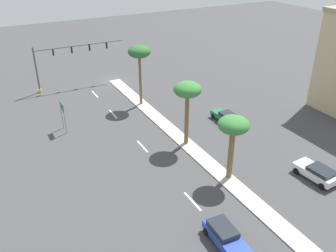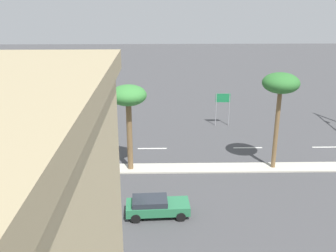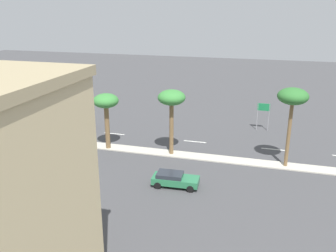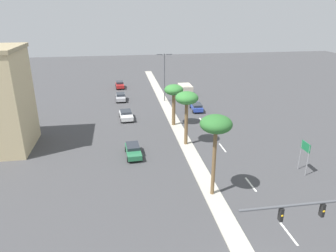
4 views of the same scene
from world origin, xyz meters
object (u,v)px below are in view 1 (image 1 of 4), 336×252
(sedan_white_near, at_px, (317,172))
(sedan_blue_rear, at_px, (225,236))
(palm_tree_left, at_px, (187,92))
(directional_road_sign, at_px, (62,110))
(palm_tree_inboard, at_px, (233,128))
(sedan_green_right, at_px, (227,117))
(traffic_signal_gantry, at_px, (60,60))
(palm_tree_far, at_px, (139,53))

(sedan_white_near, bearing_deg, sedan_blue_rear, 11.97)
(palm_tree_left, distance_m, sedan_white_near, 14.93)
(directional_road_sign, bearing_deg, palm_tree_inboard, 124.36)
(palm_tree_left, relative_size, sedan_blue_rear, 1.63)
(palm_tree_left, bearing_deg, directional_road_sign, -40.08)
(palm_tree_inboard, height_order, sedan_green_right, palm_tree_inboard)
(traffic_signal_gantry, xyz_separation_m, sedan_green_right, (-15.20, 21.05, -3.70))
(palm_tree_inboard, height_order, sedan_blue_rear, palm_tree_inboard)
(palm_tree_inboard, relative_size, sedan_green_right, 1.48)
(traffic_signal_gantry, height_order, sedan_green_right, traffic_signal_gantry)
(palm_tree_far, bearing_deg, sedan_blue_rear, 79.31)
(palm_tree_left, bearing_deg, palm_tree_far, -89.83)
(sedan_green_right, bearing_deg, sedan_blue_rear, 53.48)
(palm_tree_far, height_order, palm_tree_inboard, palm_tree_far)
(palm_tree_inboard, bearing_deg, traffic_signal_gantry, -74.83)
(sedan_green_right, height_order, sedan_white_near, sedan_white_near)
(palm_tree_left, height_order, palm_tree_inboard, palm_tree_left)
(traffic_signal_gantry, distance_m, palm_tree_left, 24.68)
(traffic_signal_gantry, bearing_deg, sedan_blue_rear, 94.52)
(palm_tree_far, relative_size, sedan_white_near, 1.91)
(palm_tree_left, bearing_deg, sedan_white_near, 123.29)
(directional_road_sign, height_order, sedan_white_near, directional_road_sign)
(sedan_green_right, bearing_deg, palm_tree_far, -54.04)
(palm_tree_left, xyz_separation_m, sedan_white_near, (-7.62, 11.60, -5.52))
(sedan_green_right, height_order, sedan_blue_rear, sedan_blue_rear)
(palm_tree_far, distance_m, palm_tree_inboard, 19.79)
(palm_tree_far, height_order, palm_tree_left, palm_tree_far)
(palm_tree_inboard, relative_size, sedan_blue_rear, 1.45)
(palm_tree_left, relative_size, sedan_green_right, 1.67)
(traffic_signal_gantry, distance_m, palm_tree_far, 13.94)
(sedan_green_right, bearing_deg, directional_road_sign, -21.46)
(directional_road_sign, xyz_separation_m, palm_tree_far, (-11.24, -2.71, 4.56))
(palm_tree_inboard, bearing_deg, palm_tree_far, -88.90)
(sedan_green_right, bearing_deg, palm_tree_left, 17.21)
(palm_tree_far, distance_m, sedan_blue_rear, 27.71)
(palm_tree_far, relative_size, palm_tree_left, 1.13)
(directional_road_sign, relative_size, sedan_blue_rear, 0.83)
(directional_road_sign, relative_size, palm_tree_inboard, 0.57)
(sedan_blue_rear, bearing_deg, palm_tree_far, -100.69)
(palm_tree_far, height_order, sedan_white_near, palm_tree_far)
(directional_road_sign, xyz_separation_m, sedan_blue_rear, (-6.24, 23.77, -1.93))
(palm_tree_inboard, bearing_deg, sedan_white_near, 150.63)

